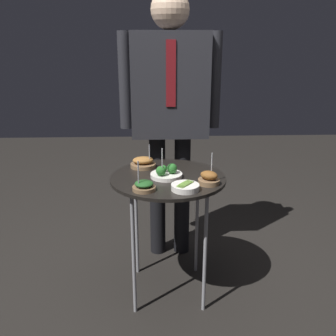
% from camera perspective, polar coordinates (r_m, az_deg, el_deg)
% --- Properties ---
extents(ground_plane, '(8.00, 8.00, 0.00)m').
position_cam_1_polar(ground_plane, '(2.45, -0.00, -17.95)').
color(ground_plane, black).
extents(serving_cart, '(0.65, 0.65, 0.75)m').
position_cam_1_polar(serving_cart, '(2.11, -0.00, -2.80)').
color(serving_cart, black).
rests_on(serving_cart, ground_plane).
extents(bowl_roast_mid_right, '(0.15, 0.15, 0.14)m').
position_cam_1_polar(bowl_roast_mid_right, '(2.25, -3.82, 0.80)').
color(bowl_roast_mid_right, brown).
rests_on(bowl_roast_mid_right, serving_cart).
extents(bowl_broccoli_back_left, '(0.18, 0.18, 0.18)m').
position_cam_1_polar(bowl_broccoli_back_left, '(2.07, -0.25, -0.78)').
color(bowl_broccoli_back_left, silver).
rests_on(bowl_broccoli_back_left, serving_cart).
extents(bowl_spinach_near_rim, '(0.12, 0.12, 0.16)m').
position_cam_1_polar(bowl_spinach_near_rim, '(1.90, -3.69, -2.74)').
color(bowl_spinach_near_rim, brown).
rests_on(bowl_spinach_near_rim, serving_cart).
extents(bowl_asparagus_front_left, '(0.14, 0.14, 0.04)m').
position_cam_1_polar(bowl_asparagus_front_left, '(1.90, 2.64, -2.90)').
color(bowl_asparagus_front_left, silver).
rests_on(bowl_asparagus_front_left, serving_cart).
extents(bowl_roast_center, '(0.12, 0.12, 0.16)m').
position_cam_1_polar(bowl_roast_center, '(1.99, 6.25, -1.60)').
color(bowl_roast_center, brown).
rests_on(bowl_roast_center, serving_cart).
extents(waiter_figure, '(0.65, 0.24, 1.76)m').
position_cam_1_polar(waiter_figure, '(2.45, 0.30, 10.59)').
color(waiter_figure, black).
rests_on(waiter_figure, ground_plane).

